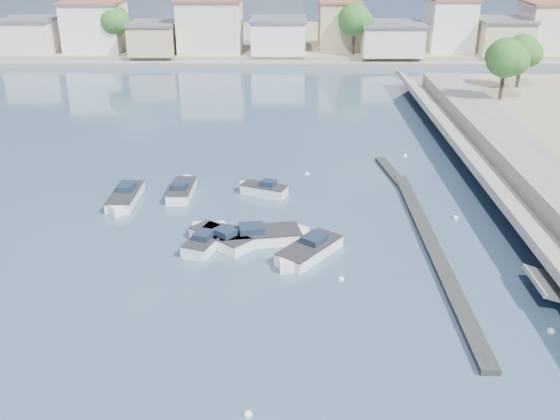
% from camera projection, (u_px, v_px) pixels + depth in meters
% --- Properties ---
extents(ground, '(400.00, 400.00, 0.00)m').
position_uv_depth(ground, '(311.00, 123.00, 69.46)').
color(ground, '#2F475E').
rests_on(ground, ground).
extents(breakwater, '(2.00, 31.02, 0.35)m').
position_uv_depth(breakwater, '(423.00, 230.00, 44.47)').
color(breakwater, black).
rests_on(breakwater, ground).
extents(far_shore_land, '(160.00, 40.00, 1.40)m').
position_uv_depth(far_shore_land, '(300.00, 40.00, 116.53)').
color(far_shore_land, gray).
rests_on(far_shore_land, ground).
extents(far_shore_quay, '(160.00, 2.50, 0.80)m').
position_uv_depth(far_shore_quay, '(303.00, 64.00, 97.53)').
color(far_shore_quay, slate).
rests_on(far_shore_quay, ground).
extents(far_town, '(113.01, 12.80, 8.35)m').
position_uv_depth(far_town, '(369.00, 29.00, 100.99)').
color(far_town, beige).
rests_on(far_town, far_shore_land).
extents(shore_trees, '(74.56, 38.32, 7.92)m').
position_uv_depth(shore_trees, '(361.00, 29.00, 92.45)').
color(shore_trees, '#38281E').
rests_on(shore_trees, ground).
extents(motorboat_b, '(3.14, 4.80, 1.48)m').
position_uv_depth(motorboat_b, '(208.00, 240.00, 42.66)').
color(motorboat_b, white).
rests_on(motorboat_b, ground).
extents(motorboat_c, '(4.63, 4.38, 1.48)m').
position_uv_depth(motorboat_c, '(218.00, 238.00, 42.94)').
color(motorboat_c, white).
rests_on(motorboat_c, ground).
extents(motorboat_d, '(4.72, 5.24, 1.48)m').
position_uv_depth(motorboat_d, '(307.00, 252.00, 41.04)').
color(motorboat_d, white).
rests_on(motorboat_d, ground).
extents(motorboat_e, '(1.95, 5.01, 1.48)m').
position_uv_depth(motorboat_e, '(182.00, 190.00, 50.79)').
color(motorboat_e, white).
rests_on(motorboat_e, ground).
extents(motorboat_f, '(4.09, 2.84, 1.48)m').
position_uv_depth(motorboat_f, '(262.00, 190.00, 50.83)').
color(motorboat_f, white).
rests_on(motorboat_f, ground).
extents(motorboat_g, '(2.08, 5.73, 1.48)m').
position_uv_depth(motorboat_g, '(125.00, 199.00, 49.18)').
color(motorboat_g, white).
rests_on(motorboat_g, ground).
extents(motorboat_h, '(6.44, 3.18, 1.48)m').
position_uv_depth(motorboat_h, '(264.00, 236.00, 43.16)').
color(motorboat_h, white).
rests_on(motorboat_h, ground).
extents(mooring_buoys, '(16.40, 35.09, 0.41)m').
position_uv_depth(mooring_buoys, '(386.00, 239.00, 43.47)').
color(mooring_buoys, white).
rests_on(mooring_buoys, ground).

